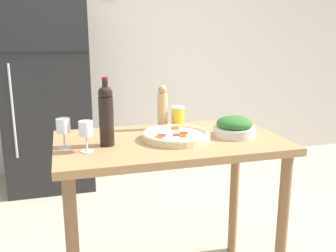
{
  "coord_description": "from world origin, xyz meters",
  "views": [
    {
      "loc": [
        -0.51,
        -1.76,
        1.41
      ],
      "look_at": [
        0.0,
        0.03,
        0.95
      ],
      "focal_mm": 40.0,
      "sensor_mm": 36.0,
      "label": 1
    }
  ],
  "objects_px": {
    "pepper_mill": "(163,108)",
    "salt_canister": "(178,117)",
    "wine_glass_near": "(86,130)",
    "refrigerator": "(47,93)",
    "homemade_pizza": "(176,136)",
    "wine_glass_far": "(63,127)",
    "wine_bottle": "(106,114)",
    "salad_bowl": "(234,127)"
  },
  "relations": [
    {
      "from": "wine_bottle",
      "to": "salad_bowl",
      "type": "bearing_deg",
      "value": -0.81
    },
    {
      "from": "wine_glass_far",
      "to": "salt_canister",
      "type": "bearing_deg",
      "value": 18.88
    },
    {
      "from": "homemade_pizza",
      "to": "salt_canister",
      "type": "distance_m",
      "value": 0.23
    },
    {
      "from": "pepper_mill",
      "to": "wine_glass_near",
      "type": "bearing_deg",
      "value": -144.65
    },
    {
      "from": "wine_bottle",
      "to": "pepper_mill",
      "type": "xyz_separation_m",
      "value": [
        0.34,
        0.24,
        -0.03
      ]
    },
    {
      "from": "salad_bowl",
      "to": "homemade_pizza",
      "type": "bearing_deg",
      "value": 176.79
    },
    {
      "from": "salad_bowl",
      "to": "salt_canister",
      "type": "height_order",
      "value": "salt_canister"
    },
    {
      "from": "wine_glass_near",
      "to": "pepper_mill",
      "type": "distance_m",
      "value": 0.54
    },
    {
      "from": "pepper_mill",
      "to": "salt_canister",
      "type": "relative_size",
      "value": 1.92
    },
    {
      "from": "wine_glass_far",
      "to": "homemade_pizza",
      "type": "xyz_separation_m",
      "value": [
        0.55,
        -0.0,
        -0.08
      ]
    },
    {
      "from": "salad_bowl",
      "to": "wine_glass_near",
      "type": "bearing_deg",
      "value": -175.19
    },
    {
      "from": "pepper_mill",
      "to": "homemade_pizza",
      "type": "height_order",
      "value": "pepper_mill"
    },
    {
      "from": "refrigerator",
      "to": "salt_canister",
      "type": "relative_size",
      "value": 13.7
    },
    {
      "from": "refrigerator",
      "to": "homemade_pizza",
      "type": "distance_m",
      "value": 1.98
    },
    {
      "from": "wine_glass_far",
      "to": "salt_canister",
      "type": "xyz_separation_m",
      "value": [
        0.62,
        0.21,
        -0.03
      ]
    },
    {
      "from": "wine_glass_near",
      "to": "wine_glass_far",
      "type": "distance_m",
      "value": 0.13
    },
    {
      "from": "homemade_pizza",
      "to": "wine_glass_near",
      "type": "bearing_deg",
      "value": -169.7
    },
    {
      "from": "pepper_mill",
      "to": "homemade_pizza",
      "type": "bearing_deg",
      "value": -87.91
    },
    {
      "from": "wine_glass_far",
      "to": "pepper_mill",
      "type": "distance_m",
      "value": 0.58
    },
    {
      "from": "wine_glass_near",
      "to": "salad_bowl",
      "type": "height_order",
      "value": "wine_glass_near"
    },
    {
      "from": "refrigerator",
      "to": "pepper_mill",
      "type": "relative_size",
      "value": 7.12
    },
    {
      "from": "refrigerator",
      "to": "wine_glass_far",
      "type": "xyz_separation_m",
      "value": [
        0.13,
        -1.86,
        0.11
      ]
    },
    {
      "from": "refrigerator",
      "to": "salt_canister",
      "type": "bearing_deg",
      "value": -65.41
    },
    {
      "from": "wine_glass_far",
      "to": "homemade_pizza",
      "type": "height_order",
      "value": "wine_glass_far"
    },
    {
      "from": "wine_bottle",
      "to": "homemade_pizza",
      "type": "distance_m",
      "value": 0.37
    },
    {
      "from": "homemade_pizza",
      "to": "salt_canister",
      "type": "height_order",
      "value": "salt_canister"
    },
    {
      "from": "salt_canister",
      "to": "refrigerator",
      "type": "bearing_deg",
      "value": 114.59
    },
    {
      "from": "wine_glass_near",
      "to": "homemade_pizza",
      "type": "height_order",
      "value": "wine_glass_near"
    },
    {
      "from": "wine_bottle",
      "to": "homemade_pizza",
      "type": "relative_size",
      "value": 0.95
    },
    {
      "from": "pepper_mill",
      "to": "salad_bowl",
      "type": "xyz_separation_m",
      "value": [
        0.32,
        -0.25,
        -0.07
      ]
    },
    {
      "from": "salt_canister",
      "to": "wine_glass_near",
      "type": "bearing_deg",
      "value": -150.62
    },
    {
      "from": "refrigerator",
      "to": "wine_bottle",
      "type": "height_order",
      "value": "refrigerator"
    },
    {
      "from": "refrigerator",
      "to": "salad_bowl",
      "type": "height_order",
      "value": "refrigerator"
    },
    {
      "from": "wine_bottle",
      "to": "salad_bowl",
      "type": "xyz_separation_m",
      "value": [
        0.66,
        -0.01,
        -0.11
      ]
    },
    {
      "from": "wine_glass_near",
      "to": "salt_canister",
      "type": "relative_size",
      "value": 1.11
    },
    {
      "from": "homemade_pizza",
      "to": "refrigerator",
      "type": "bearing_deg",
      "value": 110.01
    },
    {
      "from": "pepper_mill",
      "to": "salad_bowl",
      "type": "bearing_deg",
      "value": -37.76
    },
    {
      "from": "refrigerator",
      "to": "wine_glass_far",
      "type": "bearing_deg",
      "value": -85.94
    },
    {
      "from": "wine_bottle",
      "to": "refrigerator",
      "type": "bearing_deg",
      "value": 100.03
    },
    {
      "from": "refrigerator",
      "to": "wine_glass_near",
      "type": "distance_m",
      "value": 1.96
    },
    {
      "from": "refrigerator",
      "to": "pepper_mill",
      "type": "distance_m",
      "value": 1.77
    },
    {
      "from": "pepper_mill",
      "to": "salt_canister",
      "type": "xyz_separation_m",
      "value": [
        0.08,
        -0.02,
        -0.05
      ]
    }
  ]
}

